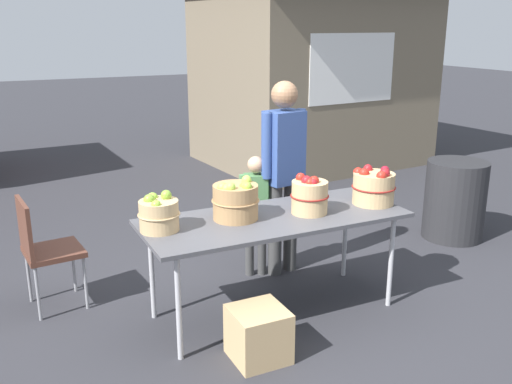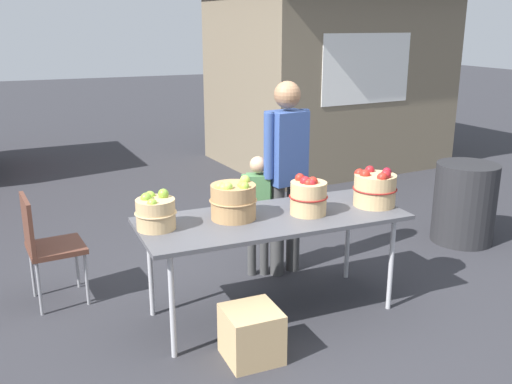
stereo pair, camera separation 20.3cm
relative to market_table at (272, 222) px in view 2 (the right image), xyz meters
The scene contains 12 objects.
ground_plane 0.71m from the market_table, ahead, with size 40.00×40.00×0.00m, color #2D2D33.
market_table is the anchor object (origin of this frame).
apple_basket_green_0 0.84m from the market_table, behind, with size 0.28×0.28×0.26m.
apple_basket_green_1 0.33m from the market_table, 165.85° to the left, with size 0.34×0.34×0.29m.
apple_basket_red_0 0.32m from the market_table, ahead, with size 0.28×0.28×0.28m.
apple_basket_red_1 0.83m from the market_table, ahead, with size 0.33×0.33×0.29m.
vendor_adult 0.77m from the market_table, 56.51° to the left, with size 0.43×0.26×1.63m.
child_customer 0.67m from the market_table, 75.61° to the left, with size 0.26×0.19×1.04m.
food_kiosk 5.02m from the market_table, 55.96° to the left, with size 3.74×3.20×2.74m.
folding_chair 1.71m from the market_table, 152.05° to the left, with size 0.44×0.44×0.86m.
trash_barrel 2.42m from the market_table, 14.10° to the left, with size 0.59×0.59×0.78m, color #262628.
produce_crate 0.83m from the market_table, 126.47° to the right, with size 0.34×0.34×0.34m, color tan.
Camera 2 is at (-1.61, -3.48, 2.07)m, focal length 40.02 mm.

